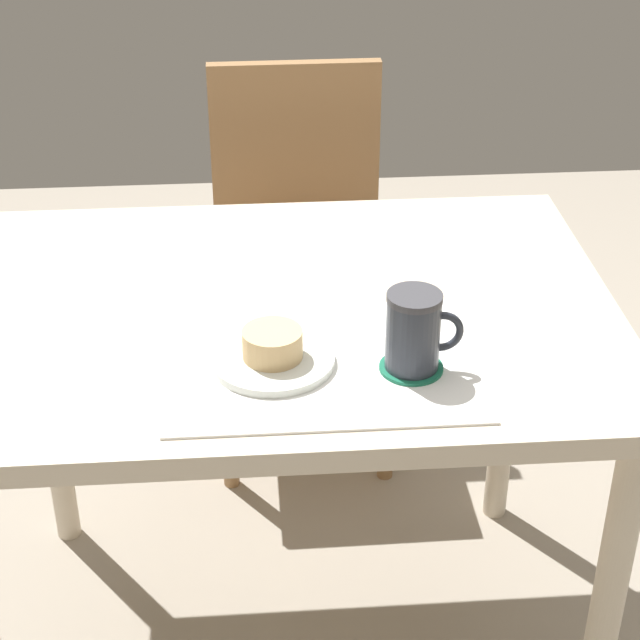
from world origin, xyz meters
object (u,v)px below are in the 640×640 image
object	(u,v)px
coffee_mug	(415,331)
dining_table	(287,352)
pastry_plate	(273,360)
wooden_chair	(299,246)
pastry	(272,344)

from	to	relation	value
coffee_mug	dining_table	bearing A→B (deg)	129.55
dining_table	pastry_plate	xyz separation A→B (m)	(-0.03, -0.18, 0.10)
dining_table	wooden_chair	xyz separation A→B (m)	(0.06, 0.72, -0.17)
dining_table	pastry	distance (m)	0.22
dining_table	wooden_chair	size ratio (longest dim) A/B	1.20
wooden_chair	coffee_mug	world-z (taller)	wooden_chair
pastry_plate	pastry	distance (m)	0.03
pastry	wooden_chair	bearing A→B (deg)	84.38
wooden_chair	coffee_mug	distance (m)	0.99
pastry_plate	coffee_mug	xyz separation A→B (m)	(0.20, -0.03, 0.06)
wooden_chair	pastry	distance (m)	0.95
wooden_chair	pastry	xyz separation A→B (m)	(-0.09, -0.90, 0.30)
dining_table	pastry_plate	bearing A→B (deg)	-98.83
pastry_plate	pastry	bearing A→B (deg)	0.00
dining_table	wooden_chair	world-z (taller)	wooden_chair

